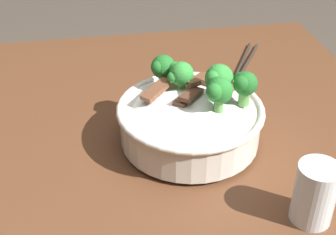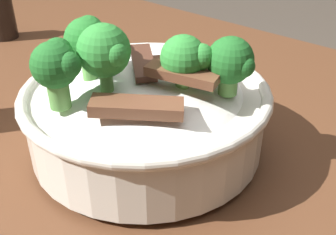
{
  "view_description": "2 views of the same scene",
  "coord_description": "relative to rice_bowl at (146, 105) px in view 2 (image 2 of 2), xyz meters",
  "views": [
    {
      "loc": [
        -0.5,
        0.15,
        1.28
      ],
      "look_at": [
        0.21,
        0.02,
        0.8
      ],
      "focal_mm": 50.36,
      "sensor_mm": 36.0,
      "label": 1
    },
    {
      "loc": [
        0.42,
        -0.26,
        1.03
      ],
      "look_at": [
        0.19,
        -0.0,
        0.82
      ],
      "focal_mm": 42.6,
      "sensor_mm": 36.0,
      "label": 2
    }
  ],
  "objects": [
    {
      "name": "soy_sauce_bottle",
      "position": [
        -0.45,
        0.07,
        -0.01
      ],
      "size": [
        0.05,
        0.05,
        0.12
      ],
      "color": "black",
      "rests_on": "dining_table"
    },
    {
      "name": "dining_table",
      "position": [
        -0.16,
        0.01,
        -0.16
      ],
      "size": [
        1.31,
        0.85,
        0.77
      ],
      "color": "#56331E",
      "rests_on": "ground"
    },
    {
      "name": "rice_bowl",
      "position": [
        0.0,
        0.0,
        0.0
      ],
      "size": [
        0.26,
        0.26,
        0.15
      ],
      "color": "silver",
      "rests_on": "dining_table"
    }
  ]
}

